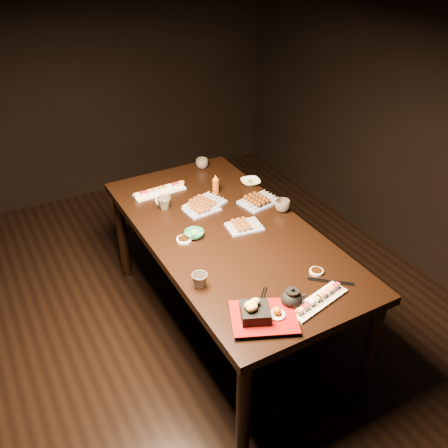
{
  "coord_description": "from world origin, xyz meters",
  "views": [
    {
      "loc": [
        -0.75,
        -1.78,
        2.34
      ],
      "look_at": [
        0.43,
        0.35,
        0.77
      ],
      "focal_mm": 40.0,
      "sensor_mm": 36.0,
      "label": 1
    }
  ],
  "objects_px": {
    "tempura_tray": "(264,311)",
    "condiment_bottle": "(216,184)",
    "dining_table": "(228,282)",
    "yakitori_plate_left": "(205,201)",
    "edamame_bowl_cream": "(251,182)",
    "teacup_far_left": "(164,203)",
    "sushi_platter_near": "(318,299)",
    "sushi_platter_far": "(159,190)",
    "teacup_far_right": "(202,164)",
    "yakitori_plate_right": "(244,224)",
    "teacup_near_left": "(200,280)",
    "teacup_mid_right": "(282,206)",
    "teapot": "(292,297)",
    "yakitori_plate_center": "(202,207)",
    "edamame_bowl_green": "(194,234)"
  },
  "relations": [
    {
      "from": "tempura_tray",
      "to": "condiment_bottle",
      "type": "height_order",
      "value": "condiment_bottle"
    },
    {
      "from": "edamame_bowl_cream",
      "to": "teacup_far_left",
      "type": "distance_m",
      "value": 0.63
    },
    {
      "from": "yakitori_plate_center",
      "to": "teacup_far_right",
      "type": "bearing_deg",
      "value": 57.58
    },
    {
      "from": "teacup_near_left",
      "to": "teacup_far_left",
      "type": "height_order",
      "value": "teacup_far_left"
    },
    {
      "from": "tempura_tray",
      "to": "condiment_bottle",
      "type": "relative_size",
      "value": 2.25
    },
    {
      "from": "dining_table",
      "to": "sushi_platter_near",
      "type": "distance_m",
      "value": 0.84
    },
    {
      "from": "teacup_near_left",
      "to": "teapot",
      "type": "height_order",
      "value": "teapot"
    },
    {
      "from": "sushi_platter_far",
      "to": "sushi_platter_near",
      "type": "bearing_deg",
      "value": 98.26
    },
    {
      "from": "dining_table",
      "to": "yakitori_plate_left",
      "type": "xyz_separation_m",
      "value": [
        0.02,
        0.32,
        0.41
      ]
    },
    {
      "from": "yakitori_plate_right",
      "to": "yakitori_plate_center",
      "type": "bearing_deg",
      "value": 121.7
    },
    {
      "from": "edamame_bowl_cream",
      "to": "yakitori_plate_right",
      "type": "bearing_deg",
      "value": -125.44
    },
    {
      "from": "edamame_bowl_cream",
      "to": "teacup_far_left",
      "type": "bearing_deg",
      "value": -178.77
    },
    {
      "from": "edamame_bowl_cream",
      "to": "teacup_mid_right",
      "type": "distance_m",
      "value": 0.39
    },
    {
      "from": "teacup_near_left",
      "to": "yakitori_plate_center",
      "type": "bearing_deg",
      "value": 62.47
    },
    {
      "from": "dining_table",
      "to": "yakitori_plate_left",
      "type": "bearing_deg",
      "value": 96.37
    },
    {
      "from": "teacup_far_left",
      "to": "edamame_bowl_green",
      "type": "bearing_deg",
      "value": -86.01
    },
    {
      "from": "teacup_mid_right",
      "to": "teapot",
      "type": "bearing_deg",
      "value": -121.76
    },
    {
      "from": "yakitori_plate_center",
      "to": "teacup_far_left",
      "type": "distance_m",
      "value": 0.23
    },
    {
      "from": "yakitori_plate_right",
      "to": "condiment_bottle",
      "type": "distance_m",
      "value": 0.45
    },
    {
      "from": "yakitori_plate_left",
      "to": "edamame_bowl_cream",
      "type": "distance_m",
      "value": 0.41
    },
    {
      "from": "teacup_far_right",
      "to": "condiment_bottle",
      "type": "relative_size",
      "value": 0.66
    },
    {
      "from": "edamame_bowl_cream",
      "to": "teapot",
      "type": "xyz_separation_m",
      "value": [
        -0.46,
        -1.11,
        0.04
      ]
    },
    {
      "from": "teacup_far_right",
      "to": "teacup_near_left",
      "type": "bearing_deg",
      "value": -117.35
    },
    {
      "from": "yakitori_plate_left",
      "to": "teacup_near_left",
      "type": "xyz_separation_m",
      "value": [
        -0.38,
        -0.68,
        0.01
      ]
    },
    {
      "from": "teacup_far_right",
      "to": "teapot",
      "type": "relative_size",
      "value": 0.71
    },
    {
      "from": "teacup_near_left",
      "to": "teacup_far_left",
      "type": "distance_m",
      "value": 0.78
    },
    {
      "from": "sushi_platter_near",
      "to": "edamame_bowl_cream",
      "type": "xyz_separation_m",
      "value": [
        0.34,
        1.16,
        -0.01
      ]
    },
    {
      "from": "yakitori_plate_right",
      "to": "edamame_bowl_cream",
      "type": "distance_m",
      "value": 0.54
    },
    {
      "from": "yakitori_plate_left",
      "to": "edamame_bowl_green",
      "type": "relative_size",
      "value": 2.1
    },
    {
      "from": "edamame_bowl_green",
      "to": "dining_table",
      "type": "bearing_deg",
      "value": -12.63
    },
    {
      "from": "condiment_bottle",
      "to": "dining_table",
      "type": "bearing_deg",
      "value": -109.06
    },
    {
      "from": "teacup_far_right",
      "to": "edamame_bowl_green",
      "type": "bearing_deg",
      "value": -119.8
    },
    {
      "from": "sushi_platter_far",
      "to": "yakitori_plate_left",
      "type": "xyz_separation_m",
      "value": [
        0.19,
        -0.28,
        0.01
      ]
    },
    {
      "from": "dining_table",
      "to": "teacup_far_right",
      "type": "relative_size",
      "value": 20.7
    },
    {
      "from": "sushi_platter_far",
      "to": "teacup_far_right",
      "type": "height_order",
      "value": "teacup_far_right"
    },
    {
      "from": "teacup_far_right",
      "to": "yakitori_plate_right",
      "type": "bearing_deg",
      "value": -99.55
    },
    {
      "from": "yakitori_plate_right",
      "to": "edamame_bowl_green",
      "type": "relative_size",
      "value": 1.77
    },
    {
      "from": "edamame_bowl_cream",
      "to": "teacup_far_right",
      "type": "height_order",
      "value": "teacup_far_right"
    },
    {
      "from": "condiment_bottle",
      "to": "sushi_platter_near",
      "type": "bearing_deg",
      "value": -93.71
    },
    {
      "from": "edamame_bowl_cream",
      "to": "teacup_near_left",
      "type": "relative_size",
      "value": 1.6
    },
    {
      "from": "teacup_near_left",
      "to": "tempura_tray",
      "type": "bearing_deg",
      "value": -67.5
    },
    {
      "from": "teacup_mid_right",
      "to": "condiment_bottle",
      "type": "relative_size",
      "value": 0.71
    },
    {
      "from": "teacup_near_left",
      "to": "teapot",
      "type": "distance_m",
      "value": 0.46
    },
    {
      "from": "teacup_far_right",
      "to": "sushi_platter_far",
      "type": "bearing_deg",
      "value": -155.01
    },
    {
      "from": "dining_table",
      "to": "edamame_bowl_cream",
      "type": "xyz_separation_m",
      "value": [
        0.41,
        0.42,
        0.39
      ]
    },
    {
      "from": "sushi_platter_near",
      "to": "condiment_bottle",
      "type": "height_order",
      "value": "condiment_bottle"
    },
    {
      "from": "teacup_far_right",
      "to": "teacup_mid_right",
      "type": "bearing_deg",
      "value": -77.96
    },
    {
      "from": "edamame_bowl_cream",
      "to": "teacup_mid_right",
      "type": "height_order",
      "value": "teacup_mid_right"
    },
    {
      "from": "dining_table",
      "to": "teacup_far_right",
      "type": "distance_m",
      "value": 0.93
    },
    {
      "from": "tempura_tray",
      "to": "teacup_near_left",
      "type": "bearing_deg",
      "value": 136.11
    }
  ]
}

